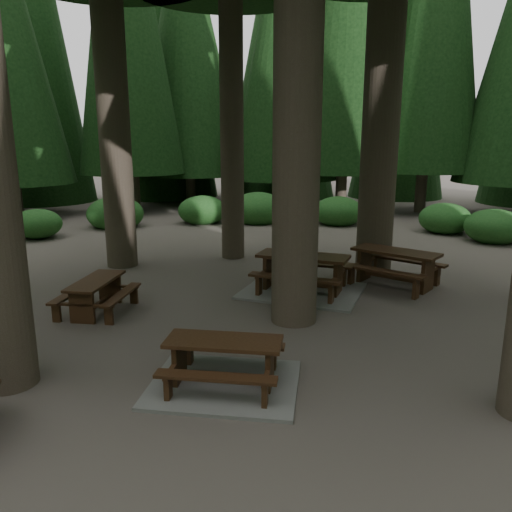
% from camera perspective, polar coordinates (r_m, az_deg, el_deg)
% --- Properties ---
extents(ground, '(80.00, 80.00, 0.00)m').
position_cam_1_polar(ground, '(9.40, -0.72, -7.46)').
color(ground, '#514842').
rests_on(ground, ground).
extents(picnic_table_a, '(2.09, 1.75, 0.68)m').
position_cam_1_polar(picnic_table_a, '(7.04, -3.67, -13.00)').
color(picnic_table_a, gray).
rests_on(picnic_table_a, ground).
extents(picnic_table_b, '(1.31, 1.59, 0.66)m').
position_cam_1_polar(picnic_table_b, '(10.22, -17.79, -3.80)').
color(picnic_table_b, '#321B0F').
rests_on(picnic_table_b, ground).
extents(picnic_table_c, '(2.85, 2.49, 0.85)m').
position_cam_1_polar(picnic_table_c, '(11.09, 5.35, -2.63)').
color(picnic_table_c, gray).
rests_on(picnic_table_c, ground).
extents(picnic_table_d, '(2.43, 2.28, 0.83)m').
position_cam_1_polar(picnic_table_d, '(11.89, 15.61, -0.71)').
color(picnic_table_d, '#321B0F').
rests_on(picnic_table_d, ground).
extents(shrub_ring, '(23.86, 24.64, 1.49)m').
position_cam_1_polar(shrub_ring, '(9.87, 4.16, -4.02)').
color(shrub_ring, '#1F5B1F').
rests_on(shrub_ring, ground).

